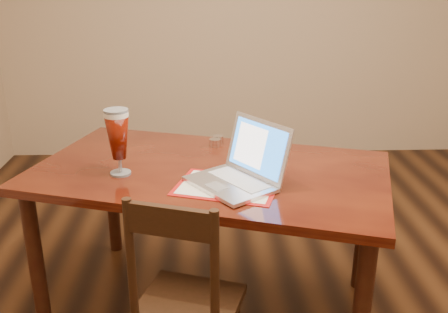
{
  "coord_description": "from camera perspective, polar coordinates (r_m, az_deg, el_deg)",
  "views": [
    {
      "loc": [
        -0.46,
        -1.96,
        1.62
      ],
      "look_at": [
        -0.37,
        0.19,
        0.82
      ],
      "focal_mm": 40.0,
      "sensor_mm": 36.0,
      "label": 1
    }
  ],
  "objects": [
    {
      "name": "dining_table",
      "position": [
        2.35,
        -1.88,
        -3.23
      ],
      "size": [
        1.82,
        1.36,
        1.06
      ],
      "rotation": [
        0.0,
        0.0,
        -0.31
      ],
      "color": "#541B0B",
      "rests_on": "ground"
    },
    {
      "name": "dining_chair",
      "position": [
        1.99,
        -4.46,
        -16.53
      ],
      "size": [
        0.48,
        0.47,
        0.9
      ],
      "rotation": [
        0.0,
        0.0,
        -0.32
      ],
      "color": "black",
      "rests_on": "ground"
    }
  ]
}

